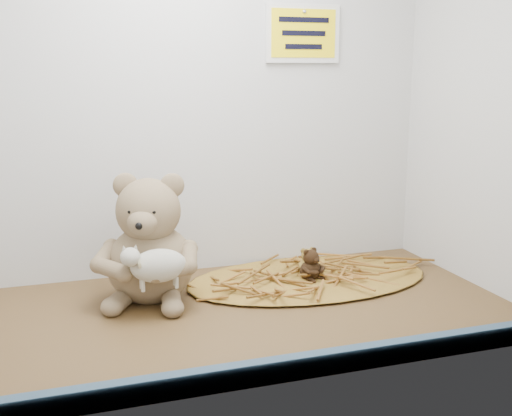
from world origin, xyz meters
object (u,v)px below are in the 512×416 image
object	(u,v)px
main_teddy	(150,238)
mini_teddy_brown	(310,263)
toy_lamb	(159,266)
mini_teddy_tan	(308,260)

from	to	relation	value
main_teddy	mini_teddy_brown	world-z (taller)	main_teddy
toy_lamb	mini_teddy_tan	xyz separation A→B (cm)	(36.11, 12.18, -5.87)
mini_teddy_brown	toy_lamb	bearing A→B (deg)	168.57
mini_teddy_tan	mini_teddy_brown	distance (cm)	3.53
main_teddy	mini_teddy_tan	bearing A→B (deg)	25.55
main_teddy	mini_teddy_brown	distance (cm)	36.36
mini_teddy_tan	main_teddy	bearing A→B (deg)	178.35
toy_lamb	mini_teddy_tan	distance (cm)	38.56
mini_teddy_tan	mini_teddy_brown	bearing A→B (deg)	-108.73
main_teddy	toy_lamb	size ratio (longest dim) A/B	1.89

